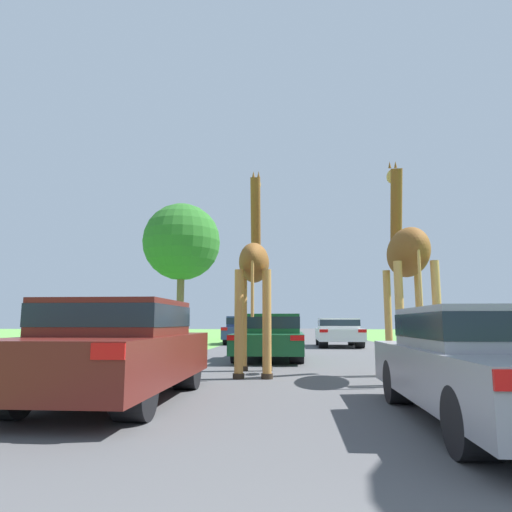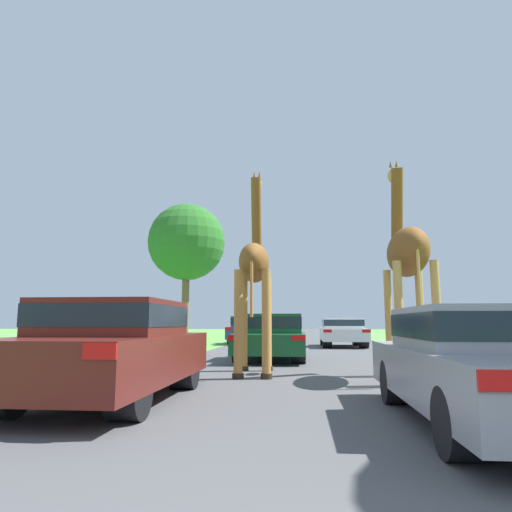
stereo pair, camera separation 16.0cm
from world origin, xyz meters
The scene contains 10 objects.
road centered at (0.00, 30.00, 0.00)m, with size 8.09×120.00×0.00m.
giraffe_near_road centered at (-1.39, 10.15, 2.28)m, with size 0.87×2.94×4.96m.
giraffe_companion centered at (1.74, 9.41, 2.41)m, with size 0.94×2.87×4.84m.
car_lead_maroon centered at (1.58, 5.41, 0.68)m, with size 1.71×4.34×1.26m.
car_queue_right centered at (-3.18, 24.44, 0.76)m, with size 1.78×4.41×1.42m.
car_queue_left centered at (1.51, 21.75, 0.71)m, with size 1.95×4.14×1.29m.
car_far_ahead centered at (-1.26, 14.02, 0.71)m, with size 1.97×4.38×1.34m.
car_verge_right centered at (-3.06, 6.54, 0.75)m, with size 1.86×4.19×1.40m.
tree_centre_back centered at (-8.01, 29.86, 6.46)m, with size 5.17×5.17×9.08m.
sign_post centered at (-5.94, 10.81, 1.18)m, with size 0.70×0.08×1.69m.
Camera 2 is at (-0.37, 0.17, 1.09)m, focal length 32.00 mm.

